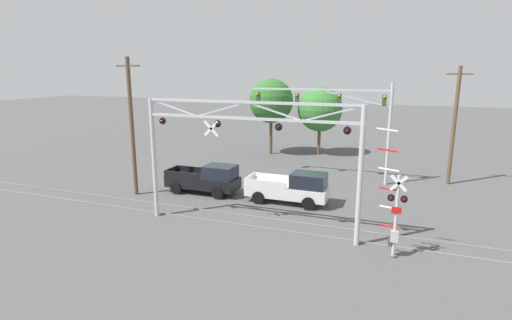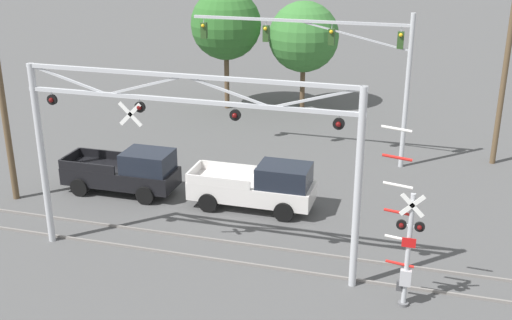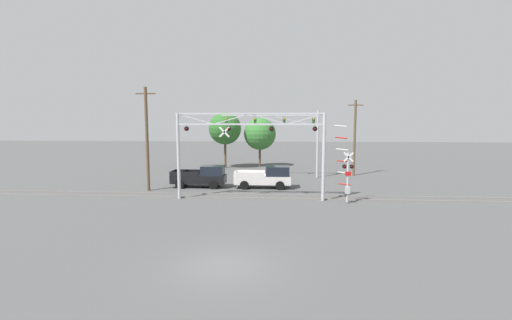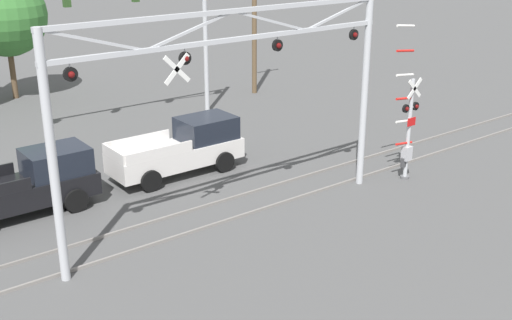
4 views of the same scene
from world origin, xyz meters
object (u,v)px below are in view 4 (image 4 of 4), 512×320
Objects in this scene: background_tree_far_left_verge at (5,15)px; pickup_truck_lead at (184,148)px; crossing_gantry at (234,86)px; crossing_signal_mast at (408,128)px; pickup_truck_following at (28,184)px; utility_pole_right at (254,14)px; traffic_signal_span at (154,13)px.

pickup_truck_lead is at bearing -84.42° from background_tree_far_left_verge.
crossing_signal_mast is at bearing -5.65° from crossing_gantry.
utility_pole_right reaches higher than pickup_truck_following.
traffic_signal_span reaches higher than crossing_gantry.
traffic_signal_span is 2.11× the size of pickup_truck_following.
utility_pole_right is 1.28× the size of background_tree_far_left_verge.
crossing_gantry reaches higher than pickup_truck_following.
pickup_truck_following is 17.14m from background_tree_far_left_verge.
crossing_gantry reaches higher than crossing_signal_mast.
crossing_signal_mast reaches higher than pickup_truck_following.
crossing_gantry is at bearing 174.35° from crossing_signal_mast.
traffic_signal_span is 12.08m from pickup_truck_following.
crossing_signal_mast is at bearing -42.19° from pickup_truck_lead.
traffic_signal_span reaches higher than pickup_truck_lead.
traffic_signal_span is 1.59× the size of background_tree_far_left_verge.
utility_pole_right is (10.10, 8.61, 3.57)m from pickup_truck_lead.
traffic_signal_span is (3.85, 11.90, 0.70)m from crossing_gantry.
utility_pole_right is at bearing 75.93° from crossing_signal_mast.
crossing_signal_mast is 0.68× the size of utility_pole_right.
utility_pole_right is at bearing 40.47° from pickup_truck_lead.
utility_pole_right is (11.25, 13.72, -0.10)m from crossing_gantry.
traffic_signal_span is at bearing 106.62° from crossing_signal_mast.
utility_pole_right is at bearing 13.81° from traffic_signal_span.
pickup_truck_following is (-12.73, 5.83, -1.06)m from crossing_signal_mast.
crossing_gantry is 1.73× the size of background_tree_far_left_verge.
background_tree_far_left_verge is (-8.04, 21.90, 2.59)m from crossing_signal_mast.
utility_pole_right is (16.36, 8.65, 3.57)m from pickup_truck_following.
traffic_signal_span is (-3.78, 12.66, 3.31)m from crossing_signal_mast.
crossing_signal_mast is at bearing -73.38° from traffic_signal_span.
traffic_signal_span is 10.21m from background_tree_far_left_verge.
pickup_truck_following is at bearing -152.13° from utility_pole_right.
background_tree_far_left_verge is (-1.57, 16.04, 3.65)m from pickup_truck_lead.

